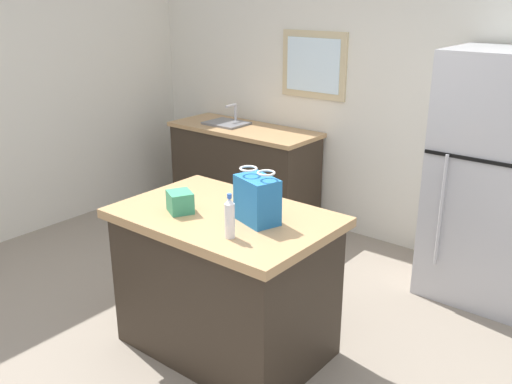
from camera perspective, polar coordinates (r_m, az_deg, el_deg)
The scene contains 8 objects.
ground at distance 3.61m, azimuth -3.43°, elevation -17.30°, with size 6.84×6.84×0.00m, color gray.
back_wall at distance 4.97m, azimuth 14.88°, elevation 8.84°, with size 5.70×0.13×2.58m.
kitchen_island at distance 3.56m, azimuth -3.07°, elevation -8.99°, with size 1.29×0.86×0.92m.
refrigerator at distance 4.37m, azimuth 22.77°, elevation 1.23°, with size 0.78×0.74×1.80m.
sink_counter at distance 5.64m, azimuth -1.27°, elevation 2.10°, with size 1.51×0.60×1.10m.
shopping_bag at distance 3.19m, azimuth 0.12°, elevation -0.73°, with size 0.29×0.24×0.31m.
small_box at distance 3.38m, azimuth -7.63°, elevation -0.99°, with size 0.15×0.13×0.13m, color #388E66.
bottle at distance 2.99m, azimuth -2.65°, elevation -2.63°, with size 0.05×0.05×0.25m.
Camera 1 is at (1.96, -2.12, 2.16)m, focal length 39.81 mm.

